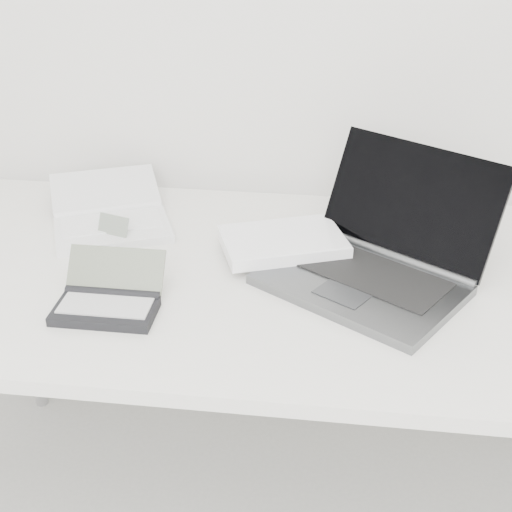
# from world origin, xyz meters

# --- Properties ---
(desk) EXTENTS (1.60, 0.80, 0.73)m
(desk) POSITION_xyz_m (0.00, 1.55, 0.68)
(desk) COLOR white
(desk) RESTS_ON ground
(laptop_large) EXTENTS (0.60, 0.51, 0.24)m
(laptop_large) POSITION_xyz_m (0.15, 1.58, 0.77)
(laptop_large) COLOR #5B5D60
(laptop_large) RESTS_ON desk
(netbook_open_white) EXTENTS (0.37, 0.41, 0.06)m
(netbook_open_white) POSITION_xyz_m (-0.40, 1.73, 0.75)
(netbook_open_white) COLOR white
(netbook_open_white) RESTS_ON desk
(pda_silver) EXTENTS (0.09, 0.10, 0.06)m
(pda_silver) POSITION_xyz_m (-0.38, 1.62, 0.74)
(pda_silver) COLOR white
(pda_silver) RESTS_ON desk
(palmtop_charcoal) EXTENTS (0.19, 0.16, 0.09)m
(palmtop_charcoal) POSITION_xyz_m (-0.29, 1.38, 0.75)
(palmtop_charcoal) COLOR black
(palmtop_charcoal) RESTS_ON desk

